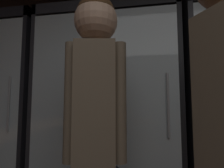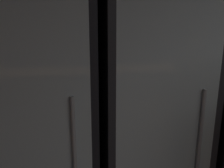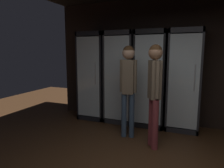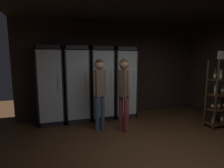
# 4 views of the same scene
# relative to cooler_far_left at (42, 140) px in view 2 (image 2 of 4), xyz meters

# --- Properties ---
(cooler_far_left) EXTENTS (0.65, 0.58, 2.08)m
(cooler_far_left) POSITION_rel_cooler_far_left_xyz_m (0.00, 0.00, 0.00)
(cooler_far_left) COLOR black
(cooler_far_left) RESTS_ON ground
(cooler_left) EXTENTS (0.65, 0.58, 2.08)m
(cooler_left) POSITION_rel_cooler_far_left_xyz_m (0.70, -0.00, 0.01)
(cooler_left) COLOR #2B2B30
(cooler_left) RESTS_ON ground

